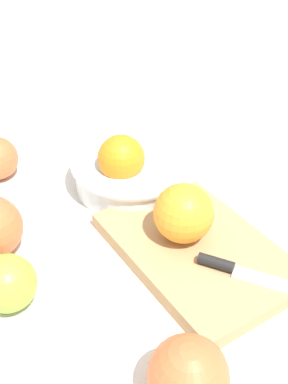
% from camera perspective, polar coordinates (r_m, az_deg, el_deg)
% --- Properties ---
extents(ground_plane, '(2.40, 2.40, 0.00)m').
position_cam_1_polar(ground_plane, '(0.68, -1.88, -5.75)').
color(ground_plane, silver).
extents(bowl, '(0.20, 0.20, 0.10)m').
position_cam_1_polar(bowl, '(0.76, -1.24, 2.87)').
color(bowl, silver).
rests_on(bowl, ground_plane).
extents(cutting_board, '(0.26, 0.17, 0.02)m').
position_cam_1_polar(cutting_board, '(0.66, 6.10, -6.67)').
color(cutting_board, tan).
rests_on(cutting_board, ground_plane).
extents(orange_on_board, '(0.08, 0.08, 0.08)m').
position_cam_1_polar(orange_on_board, '(0.63, 4.58, -2.43)').
color(orange_on_board, orange).
rests_on(orange_on_board, cutting_board).
extents(knife, '(0.14, 0.10, 0.01)m').
position_cam_1_polar(knife, '(0.62, 11.24, -9.01)').
color(knife, silver).
rests_on(knife, cutting_board).
extents(apple_front_right, '(0.08, 0.08, 0.08)m').
position_cam_1_polar(apple_front_right, '(0.50, 5.10, -20.33)').
color(apple_front_right, '#CC6638').
rests_on(apple_front_right, ground_plane).
extents(apple_front_center, '(0.07, 0.07, 0.07)m').
position_cam_1_polar(apple_front_center, '(0.60, -15.44, -10.09)').
color(apple_front_center, '#8EB738').
rests_on(apple_front_center, ground_plane).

